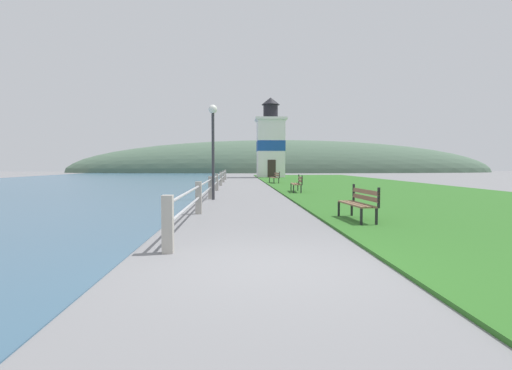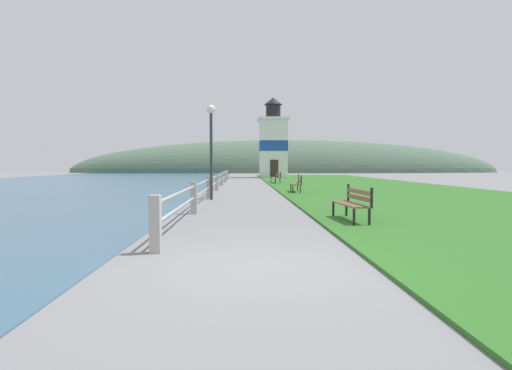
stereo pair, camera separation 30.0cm
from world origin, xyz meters
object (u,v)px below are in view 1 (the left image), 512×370
object	(u,v)px
park_bench_midway	(298,183)
park_bench_far	(275,177)
lighthouse	(271,144)
lamp_post	(213,134)
park_bench_near	(360,201)

from	to	relation	value
park_bench_midway	park_bench_far	world-z (taller)	same
lighthouse	lamp_post	xyz separation A→B (m)	(-4.79, -28.63, -1.12)
lamp_post	park_bench_far	bearing A→B (deg)	74.25
lighthouse	park_bench_far	bearing A→B (deg)	-93.37
lighthouse	lamp_post	distance (m)	29.05
park_bench_far	lamp_post	bearing A→B (deg)	68.76
park_bench_near	park_bench_far	distance (m)	20.66
park_bench_midway	lamp_post	bearing A→B (deg)	46.37
park_bench_near	lighthouse	xyz separation A→B (m)	(0.66, 35.38, 3.32)
park_bench_far	lighthouse	world-z (taller)	lighthouse
park_bench_near	lamp_post	world-z (taller)	lamp_post
park_bench_near	lamp_post	size ratio (longest dim) A/B	0.44
lighthouse	lamp_post	size ratio (longest dim) A/B	2.29
park_bench_midway	park_bench_far	xyz separation A→B (m)	(-0.21, 10.12, -0.00)
lamp_post	park_bench_near	bearing A→B (deg)	-58.52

